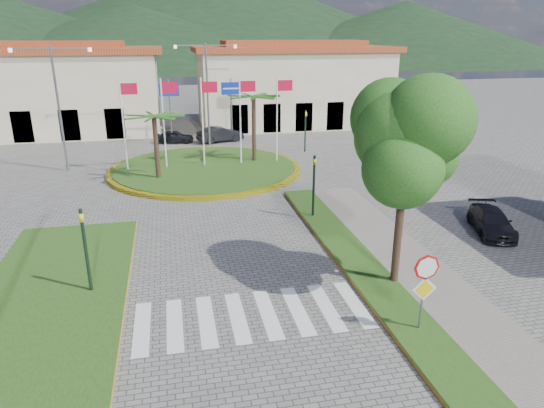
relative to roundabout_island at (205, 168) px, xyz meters
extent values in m
plane|color=#63615E|center=(0.00, -22.00, -0.17)|extent=(160.00, 160.00, 0.00)
cube|color=gray|center=(6.00, -20.00, -0.09)|extent=(4.00, 28.00, 0.15)
cube|color=#234714|center=(4.80, -20.00, -0.08)|extent=(1.60, 28.00, 0.18)
cube|color=#234714|center=(-6.50, -16.00, -0.08)|extent=(5.00, 14.00, 0.18)
cube|color=silver|center=(0.00, -18.00, -0.16)|extent=(8.00, 3.00, 0.01)
cylinder|color=yellow|center=(0.00, 0.00, -0.05)|extent=(12.70, 12.70, 0.24)
cylinder|color=#234714|center=(0.00, 0.00, -0.02)|extent=(12.00, 12.00, 0.30)
cylinder|color=black|center=(-3.00, -2.00, 1.86)|extent=(0.28, 0.28, 4.05)
cylinder|color=black|center=(3.50, 1.00, 2.17)|extent=(0.28, 0.28, 4.68)
cylinder|color=silver|center=(-5.00, 0.50, 2.83)|extent=(0.10, 0.10, 6.00)
cube|color=red|center=(-4.45, 0.50, 5.23)|extent=(1.00, 0.03, 0.70)
cylinder|color=silver|center=(-2.50, 0.50, 2.83)|extent=(0.10, 0.10, 6.00)
cube|color=red|center=(-1.95, 0.50, 5.23)|extent=(1.00, 0.03, 0.70)
cylinder|color=silver|center=(0.00, 0.50, 2.83)|extent=(0.10, 0.10, 6.00)
cube|color=red|center=(0.55, 0.50, 5.23)|extent=(1.00, 0.03, 0.70)
cylinder|color=silver|center=(2.50, 0.50, 2.83)|extent=(0.10, 0.10, 6.00)
cube|color=red|center=(3.05, 0.50, 5.23)|extent=(1.00, 0.03, 0.70)
cylinder|color=silver|center=(5.00, 0.50, 2.83)|extent=(0.10, 0.10, 6.00)
cube|color=red|center=(5.55, 0.50, 5.23)|extent=(1.00, 0.03, 0.70)
cylinder|color=slate|center=(4.90, -20.00, 1.08)|extent=(0.07, 0.07, 2.50)
cylinder|color=red|center=(4.90, -20.05, 2.08)|extent=(0.80, 0.03, 0.80)
cube|color=yellow|center=(4.90, -20.06, 1.38)|extent=(0.78, 0.03, 0.78)
cylinder|color=black|center=(5.50, -17.00, 2.03)|extent=(0.28, 0.28, 4.40)
ellipsoid|color=#1C4A13|center=(5.50, -17.00, 5.03)|extent=(3.60, 3.60, 3.20)
cylinder|color=black|center=(-5.20, -15.50, 1.43)|extent=(0.12, 0.12, 3.20)
imported|color=yellow|center=(-5.20, -15.50, 2.43)|extent=(0.15, 0.18, 0.90)
cylinder|color=black|center=(4.50, -10.00, 1.43)|extent=(0.12, 0.12, 3.20)
imported|color=yellow|center=(4.50, -10.00, 2.43)|extent=(0.15, 0.18, 0.90)
cylinder|color=black|center=(8.00, 4.00, 1.43)|extent=(0.12, 0.12, 3.20)
imported|color=yellow|center=(8.00, 4.00, 2.43)|extent=(0.18, 0.15, 0.90)
cylinder|color=slate|center=(-2.00, 9.00, 2.43)|extent=(0.12, 0.12, 5.20)
cube|color=#0F28A5|center=(-2.00, 8.94, 4.23)|extent=(1.60, 0.05, 1.00)
cylinder|color=slate|center=(3.00, 9.00, 2.43)|extent=(0.12, 0.12, 5.20)
cube|color=#0F28A5|center=(3.00, 8.94, 4.23)|extent=(1.60, 0.05, 1.00)
cylinder|color=slate|center=(1.00, 8.00, 3.83)|extent=(0.16, 0.16, 8.00)
cube|color=slate|center=(-0.20, 8.00, 7.63)|extent=(2.40, 0.08, 0.08)
cube|color=slate|center=(2.20, 8.00, 7.63)|extent=(2.40, 0.08, 0.08)
cylinder|color=slate|center=(-9.00, 2.00, 3.83)|extent=(0.16, 0.16, 8.00)
cube|color=slate|center=(-10.20, 2.00, 7.63)|extent=(2.40, 0.08, 0.08)
cube|color=slate|center=(-7.80, 2.00, 7.63)|extent=(2.40, 0.08, 0.08)
cube|color=#BFB690|center=(-14.00, 16.00, 3.33)|extent=(22.00, 9.00, 7.00)
cube|color=maroon|center=(-14.00, 16.00, 7.08)|extent=(23.32, 9.54, 0.50)
cube|color=maroon|center=(-14.00, 16.00, 7.58)|extent=(16.50, 4.95, 0.60)
cube|color=#BFB690|center=(10.00, 16.00, 3.33)|extent=(18.00, 9.00, 7.00)
cube|color=maroon|center=(10.00, 16.00, 7.08)|extent=(19.08, 9.54, 0.50)
cube|color=maroon|center=(10.00, 16.00, 7.58)|extent=(13.50, 4.95, 0.60)
cone|color=black|center=(15.00, 138.00, 14.83)|extent=(180.00, 180.00, 30.00)
cone|color=black|center=(70.00, 113.00, 8.83)|extent=(120.00, 120.00, 18.00)
cone|color=black|center=(-10.00, 108.00, 7.83)|extent=(110.00, 110.00, 16.00)
imported|color=silver|center=(-5.19, 13.84, 0.50)|extent=(5.11, 2.91, 1.34)
imported|color=black|center=(-1.81, 9.33, 0.37)|extent=(3.30, 1.71, 1.07)
imported|color=black|center=(2.00, 8.99, 0.47)|extent=(4.09, 2.44, 1.27)
imported|color=black|center=(12.00, -13.38, 0.36)|extent=(2.57, 3.94, 1.06)
camera|label=1|loc=(-2.12, -31.47, 8.48)|focal=32.00mm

